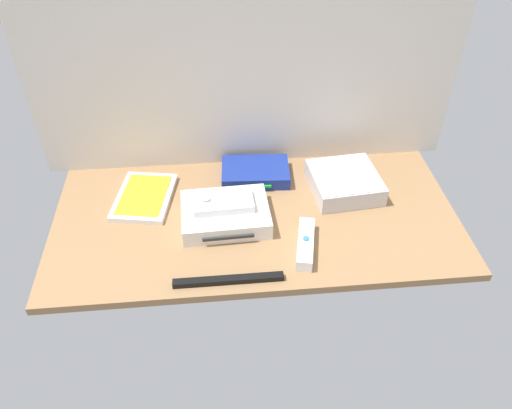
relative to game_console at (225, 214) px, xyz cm
name	(u,v)px	position (x,y,z in cm)	size (l,w,h in cm)	color
ground_plane	(256,220)	(7.57, 0.85, -3.20)	(100.00, 48.00, 2.00)	#936D47
back_wall	(247,52)	(7.57, 25.45, 29.80)	(110.00, 1.20, 64.00)	silver
game_console	(225,214)	(0.00, 0.00, 0.00)	(21.57, 17.09, 4.40)	white
mini_computer	(345,182)	(31.62, 9.24, 0.44)	(18.51, 18.51, 5.30)	silver
game_case	(144,197)	(-20.48, 10.32, -1.44)	(16.74, 21.10, 1.56)	white
network_router	(255,172)	(8.92, 16.89, -0.50)	(18.69, 13.16, 3.40)	navy
remote_wand	(306,244)	(17.90, -11.16, -0.69)	(6.66, 15.23, 3.40)	white
remote_classic_pad	(223,202)	(-0.43, 0.72, 3.21)	(14.76, 8.66, 2.40)	white
sensor_bar	(228,280)	(-0.34, -19.72, -1.50)	(24.00, 1.80, 1.40)	black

